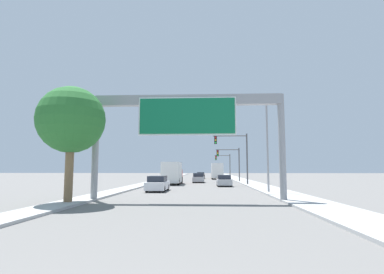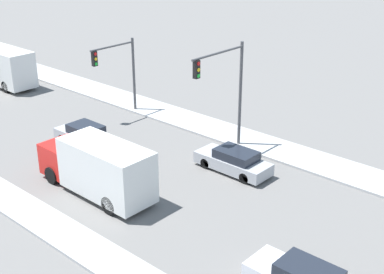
# 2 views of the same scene
# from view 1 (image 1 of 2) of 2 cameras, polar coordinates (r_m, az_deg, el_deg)

# --- Properties ---
(sidewalk_right) EXTENTS (3.00, 120.00, 0.15)m
(sidewalk_right) POSITION_cam_1_polar(r_m,az_deg,el_deg) (62.89, 8.76, -7.92)
(sidewalk_right) COLOR #A9A9A9
(sidewalk_right) RESTS_ON ground
(median_strip_left) EXTENTS (2.00, 120.00, 0.15)m
(median_strip_left) POSITION_cam_1_polar(r_m,az_deg,el_deg) (63.15, -5.04, -7.96)
(median_strip_left) COLOR #A9A9A9
(median_strip_left) RESTS_ON ground
(sign_gantry) EXTENTS (13.35, 0.73, 7.31)m
(sign_gantry) POSITION_cam_1_polar(r_m,az_deg,el_deg) (20.78, -0.90, 3.91)
(sign_gantry) COLOR gray
(sign_gantry) RESTS_ON ground
(car_far_right) EXTENTS (1.77, 4.67, 1.41)m
(car_far_right) POSITION_cam_1_polar(r_m,az_deg,el_deg) (38.52, 6.11, -8.29)
(car_far_right) COLOR #A5A8AD
(car_far_right) RESTS_ON ground
(car_mid_right) EXTENTS (1.80, 4.30, 1.49)m
(car_mid_right) POSITION_cam_1_polar(r_m,az_deg,el_deg) (48.04, 1.24, -7.84)
(car_mid_right) COLOR #A5A8AD
(car_mid_right) RESTS_ON ground
(car_mid_left) EXTENTS (1.82, 4.67, 1.49)m
(car_mid_left) POSITION_cam_1_polar(r_m,az_deg,el_deg) (29.94, -6.55, -8.87)
(car_mid_left) COLOR silver
(car_mid_left) RESTS_ON ground
(car_far_left) EXTENTS (1.77, 4.31, 1.43)m
(car_far_left) POSITION_cam_1_polar(r_m,az_deg,el_deg) (65.70, 1.67, -7.38)
(car_far_left) COLOR black
(car_far_left) RESTS_ON ground
(truck_box_primary) EXTENTS (2.38, 8.43, 3.34)m
(truck_box_primary) POSITION_cam_1_polar(r_m,az_deg,el_deg) (64.33, 4.78, -6.48)
(truck_box_primary) COLOR yellow
(truck_box_primary) RESTS_ON ground
(truck_box_secondary) EXTENTS (2.35, 7.53, 3.09)m
(truck_box_secondary) POSITION_cam_1_polar(r_m,az_deg,el_deg) (42.50, -3.74, -6.88)
(truck_box_secondary) COLOR red
(truck_box_secondary) RESTS_ON ground
(traffic_light_near_intersection) EXTENTS (4.68, 0.32, 6.93)m
(traffic_light_near_intersection) POSITION_cam_1_polar(r_m,az_deg,el_deg) (40.80, 8.48, -2.54)
(traffic_light_near_intersection) COLOR #4C4C4F
(traffic_light_near_intersection) RESTS_ON ground
(traffic_light_mid_block) EXTENTS (3.99, 0.32, 5.68)m
(traffic_light_mid_block) POSITION_cam_1_polar(r_m,az_deg,el_deg) (50.72, 7.49, -4.16)
(traffic_light_mid_block) COLOR #4C4C4F
(traffic_light_mid_block) RESTS_ON ground
(traffic_light_far_intersection) EXTENTS (3.65, 0.32, 5.59)m
(traffic_light_far_intersection) POSITION_cam_1_polar(r_m,az_deg,el_deg) (70.67, 6.27, -4.76)
(traffic_light_far_intersection) COLOR #4C4C4F
(traffic_light_far_intersection) RESTS_ON ground
(palm_tree_foreground) EXTENTS (4.25, 4.25, 7.43)m
(palm_tree_foreground) POSITION_cam_1_polar(r_m,az_deg,el_deg) (20.60, -22.01, 2.95)
(palm_tree_foreground) COLOR brown
(palm_tree_foreground) RESTS_ON ground
(street_lamp_right) EXTENTS (2.71, 0.28, 8.72)m
(street_lamp_right) POSITION_cam_1_polar(r_m,az_deg,el_deg) (28.03, 13.46, 0.19)
(street_lamp_right) COLOR gray
(street_lamp_right) RESTS_ON ground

